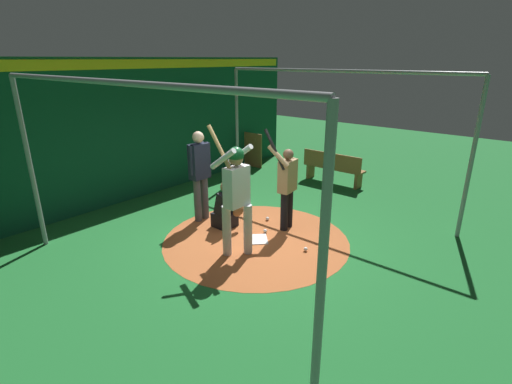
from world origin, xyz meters
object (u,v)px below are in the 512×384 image
(home_plate, at_px, (256,239))
(baseball_0, at_px, (267,219))
(umpire, at_px, (200,171))
(bench, at_px, (333,167))
(catcher, at_px, (226,209))
(visitor, at_px, (287,184))
(baseball_2, at_px, (306,249))
(bat_rack, at_px, (249,150))
(batter, at_px, (236,190))
(baseball_1, at_px, (265,231))

(home_plate, height_order, baseball_0, baseball_0)
(umpire, height_order, bench, umpire)
(umpire, xyz_separation_m, baseball_0, (1.11, 0.83, -1.02))
(bench, bearing_deg, catcher, -93.11)
(visitor, relative_size, baseball_0, 26.90)
(visitor, relative_size, baseball_2, 26.90)
(catcher, xyz_separation_m, umpire, (-0.66, -0.05, 0.68))
(bat_rack, height_order, baseball_2, bat_rack)
(batter, bearing_deg, bat_rack, 128.92)
(batter, distance_m, catcher, 1.39)
(catcher, bearing_deg, home_plate, -4.89)
(baseball_0, bearing_deg, batter, -71.86)
(baseball_2, bearing_deg, bat_rack, 140.82)
(baseball_0, height_order, baseball_2, same)
(batter, xyz_separation_m, baseball_1, (-0.14, 0.96, -1.12))
(baseball_0, bearing_deg, baseball_1, -55.68)
(umpire, height_order, baseball_2, umpire)
(home_plate, xyz_separation_m, umpire, (-1.50, 0.02, 1.05))
(home_plate, relative_size, catcher, 0.44)
(visitor, bearing_deg, bat_rack, 131.97)
(batter, distance_m, baseball_1, 1.48)
(baseball_0, bearing_deg, home_plate, -64.99)
(baseball_2, bearing_deg, catcher, -175.45)
(catcher, bearing_deg, umpire, -175.28)
(baseball_2, bearing_deg, home_plate, -167.41)
(bench, bearing_deg, baseball_2, -67.17)
(batter, bearing_deg, baseball_0, 108.14)
(batter, height_order, bench, batter)
(catcher, bearing_deg, bench, 86.89)
(bat_rack, bearing_deg, umpire, -62.08)
(bench, bearing_deg, baseball_1, -81.08)
(home_plate, distance_m, batter, 1.31)
(bench, height_order, baseball_0, bench)
(home_plate, bearing_deg, bat_rack, 132.39)
(bat_rack, bearing_deg, baseball_1, -45.39)
(catcher, distance_m, baseball_0, 0.95)
(batter, distance_m, baseball_2, 1.65)
(umpire, distance_m, bench, 4.09)
(baseball_0, distance_m, baseball_1, 0.60)
(visitor, bearing_deg, baseball_1, -118.91)
(bat_rack, relative_size, baseball_1, 14.32)
(bat_rack, relative_size, baseball_0, 14.32)
(baseball_0, bearing_deg, umpire, -143.26)
(visitor, bearing_deg, batter, -99.19)
(catcher, distance_m, umpire, 0.95)
(bat_rack, relative_size, baseball_2, 14.32)
(baseball_0, height_order, baseball_1, same)
(baseball_1, bearing_deg, bat_rack, 134.61)
(visitor, bearing_deg, umpire, -162.33)
(catcher, xyz_separation_m, visitor, (0.95, 0.71, 0.56))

